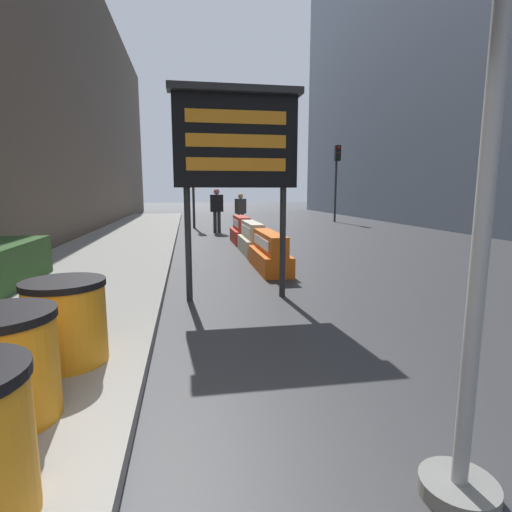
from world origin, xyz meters
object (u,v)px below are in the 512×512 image
barrel_drum_middle (3,367)px  jersey_barrier_orange_far (269,253)px  jersey_barrier_red_striped (241,231)px  traffic_cone_near (269,241)px  pedestrian_passerby (241,209)px  barrel_drum_back (66,321)px  pedestrian_worker (217,207)px  traffic_light_far_side (337,167)px  traffic_light_near_curb (193,167)px  jersey_barrier_cream (252,240)px  message_board (236,142)px

barrel_drum_middle → jersey_barrier_orange_far: 6.50m
jersey_barrier_red_striped → traffic_cone_near: size_ratio=2.77×
traffic_cone_near → pedestrian_passerby: size_ratio=0.40×
barrel_drum_back → jersey_barrier_orange_far: bearing=58.3°
jersey_barrier_red_striped → pedestrian_worker: 3.48m
traffic_cone_near → traffic_light_far_side: traffic_light_far_side is taller
jersey_barrier_red_striped → traffic_light_near_curb: traffic_light_near_curb is taller
jersey_barrier_cream → pedestrian_passerby: bearing=85.6°
barrel_drum_back → traffic_light_far_side: bearing=62.0°
barrel_drum_back → traffic_cone_near: size_ratio=1.22×
message_board → traffic_light_far_side: bearing=63.8°
jersey_barrier_red_striped → traffic_light_far_side: size_ratio=0.43×
jersey_barrier_orange_far → traffic_light_far_side: bearing=63.4°
barrel_drum_back → jersey_barrier_orange_far: barrel_drum_back is taller
barrel_drum_middle → traffic_light_far_side: traffic_light_far_side is taller
barrel_drum_middle → traffic_light_near_curb: size_ratio=0.20×
jersey_barrier_red_striped → traffic_cone_near: bearing=-77.1°
barrel_drum_middle → pedestrian_passerby: pedestrian_passerby is taller
jersey_barrier_orange_far → pedestrian_passerby: size_ratio=1.30×
barrel_drum_back → pedestrian_worker: pedestrian_worker is taller
traffic_cone_near → pedestrian_worker: size_ratio=0.36×
jersey_barrier_orange_far → jersey_barrier_red_striped: size_ratio=1.17×
traffic_cone_near → jersey_barrier_cream: bearing=-171.8°
pedestrian_worker → pedestrian_passerby: 1.06m
jersey_barrier_red_striped → pedestrian_passerby: 3.67m
traffic_light_far_side → pedestrian_passerby: size_ratio=2.58×
jersey_barrier_orange_far → traffic_cone_near: jersey_barrier_orange_far is taller
jersey_barrier_cream → pedestrian_worker: 5.73m
barrel_drum_back → traffic_light_near_curb: bearing=84.5°
jersey_barrier_orange_far → jersey_barrier_red_striped: 4.73m
pedestrian_passerby → jersey_barrier_red_striped: bearing=-126.9°
traffic_light_near_curb → traffic_light_far_side: (7.94, 2.41, 0.22)m
jersey_barrier_red_striped → traffic_cone_near: 2.29m
jersey_barrier_cream → traffic_cone_near: 0.52m
barrel_drum_middle → pedestrian_worker: bearing=79.7°
barrel_drum_middle → pedestrian_passerby: (3.54, 14.05, 0.43)m
barrel_drum_middle → message_board: message_board is taller
traffic_light_far_side → jersey_barrier_red_striped: bearing=-128.3°
traffic_cone_near → pedestrian_passerby: bearing=90.5°
barrel_drum_back → pedestrian_worker: size_ratio=0.43×
jersey_barrier_orange_far → traffic_cone_near: (0.51, 2.50, -0.05)m
traffic_light_far_side → pedestrian_worker: bearing=-145.5°
jersey_barrier_red_striped → barrel_drum_middle: bearing=-106.4°
traffic_cone_near → traffic_light_near_curb: bearing=103.9°
jersey_barrier_orange_far → traffic_light_far_side: traffic_light_far_side is taller
barrel_drum_middle → traffic_light_near_curb: traffic_light_near_curb is taller
jersey_barrier_red_striped → pedestrian_passerby: bearing=82.7°
barrel_drum_middle → message_board: 4.45m
message_board → pedestrian_worker: bearing=87.5°
jersey_barrier_orange_far → pedestrian_passerby: pedestrian_passerby is taller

